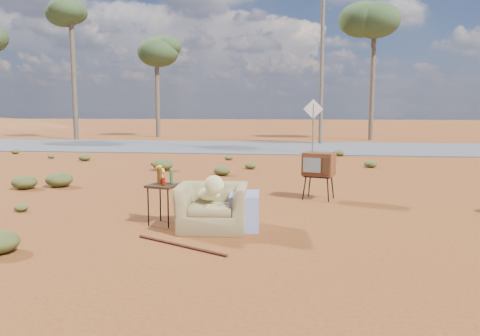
# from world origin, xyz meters

# --- Properties ---
(ground) EXTENTS (140.00, 140.00, 0.00)m
(ground) POSITION_xyz_m (0.00, 0.00, 0.00)
(ground) COLOR brown
(ground) RESTS_ON ground
(highway) EXTENTS (140.00, 7.00, 0.04)m
(highway) POSITION_xyz_m (0.00, 15.00, 0.02)
(highway) COLOR #565659
(highway) RESTS_ON ground
(armchair) EXTENTS (1.28, 0.89, 0.92)m
(armchair) POSITION_xyz_m (-0.17, 0.07, 0.43)
(armchair) COLOR olive
(armchair) RESTS_ON ground
(tv_unit) EXTENTS (0.70, 0.62, 0.95)m
(tv_unit) POSITION_xyz_m (1.42, 2.63, 0.70)
(tv_unit) COLOR black
(tv_unit) RESTS_ON ground
(side_table) EXTENTS (0.54, 0.54, 0.91)m
(side_table) POSITION_xyz_m (-1.09, 0.26, 0.66)
(side_table) COLOR #332212
(side_table) RESTS_ON ground
(rusty_bar) EXTENTS (1.39, 0.76, 0.04)m
(rusty_bar) POSITION_xyz_m (-0.51, -0.91, 0.02)
(rusty_bar) COLOR #4F2215
(rusty_bar) RESTS_ON ground
(road_sign) EXTENTS (0.78, 0.06, 2.19)m
(road_sign) POSITION_xyz_m (1.50, 12.00, 1.50)
(road_sign) COLOR brown
(road_sign) RESTS_ON ground
(eucalyptus_left) EXTENTS (3.20, 3.20, 8.10)m
(eucalyptus_left) POSITION_xyz_m (-12.00, 19.00, 6.92)
(eucalyptus_left) COLOR brown
(eucalyptus_left) RESTS_ON ground
(eucalyptus_near_left) EXTENTS (3.20, 3.20, 6.60)m
(eucalyptus_near_left) POSITION_xyz_m (-8.00, 22.00, 5.45)
(eucalyptus_near_left) COLOR brown
(eucalyptus_near_left) RESTS_ON ground
(eucalyptus_center) EXTENTS (3.20, 3.20, 7.60)m
(eucalyptus_center) POSITION_xyz_m (5.00, 21.00, 6.43)
(eucalyptus_center) COLOR brown
(eucalyptus_center) RESTS_ON ground
(utility_pole_center) EXTENTS (1.40, 0.20, 8.00)m
(utility_pole_center) POSITION_xyz_m (2.00, 17.50, 4.15)
(utility_pole_center) COLOR brown
(utility_pole_center) RESTS_ON ground
(scrub_patch) EXTENTS (17.49, 8.07, 0.33)m
(scrub_patch) POSITION_xyz_m (-0.82, 4.41, 0.14)
(scrub_patch) COLOR #4E5626
(scrub_patch) RESTS_ON ground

